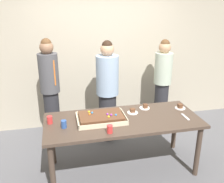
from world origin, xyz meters
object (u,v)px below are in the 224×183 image
person_serving_front (162,83)px  plated_slice_near_right (145,107)px  plated_slice_near_left (133,111)px  person_striped_tie_right (107,91)px  plated_slice_far_left (180,107)px  drink_cup_middle (50,120)px  drink_cup_far_end (110,129)px  person_green_shirt_behind (50,90)px  cake_server_utensil (185,117)px  party_table (123,125)px  sheet_cake (101,118)px  drink_cup_nearest (64,124)px

person_serving_front → plated_slice_near_right: bearing=14.0°
plated_slice_near_left → person_striped_tie_right: size_ratio=0.09×
plated_slice_near_right → person_striped_tie_right: 0.76m
plated_slice_far_left → drink_cup_middle: bearing=-177.9°
drink_cup_middle → drink_cup_far_end: 0.81m
plated_slice_near_left → person_green_shirt_behind: size_ratio=0.09×
cake_server_utensil → person_serving_front: person_serving_front is taller
drink_cup_middle → person_serving_front: person_serving_front is taller
person_serving_front → person_striped_tie_right: 1.07m
party_table → person_serving_front: 1.50m
party_table → cake_server_utensil: bearing=-8.4°
plated_slice_near_left → plated_slice_far_left: (0.72, -0.01, 0.00)m
drink_cup_far_end → cake_server_utensil: 1.11m
drink_cup_middle → person_serving_front: bearing=26.7°
cake_server_utensil → plated_slice_near_right: bearing=138.5°
sheet_cake → drink_cup_far_end: (0.04, -0.34, 0.01)m
drink_cup_far_end → plated_slice_near_right: bearing=41.8°
drink_cup_middle → person_striped_tie_right: bearing=41.0°
drink_cup_nearest → person_striped_tie_right: size_ratio=0.06×
sheet_cake → drink_cup_nearest: 0.50m
plated_slice_near_left → person_striped_tie_right: (-0.21, 0.73, 0.07)m
drink_cup_middle → person_green_shirt_behind: (0.01, 0.92, 0.09)m
sheet_cake → person_green_shirt_behind: 1.19m
plated_slice_near_right → plated_slice_far_left: size_ratio=1.00×
sheet_cake → plated_slice_near_right: size_ratio=4.27×
plated_slice_far_left → person_striped_tie_right: bearing=141.8°
sheet_cake → plated_slice_near_left: size_ratio=4.27×
sheet_cake → plated_slice_near_right: (0.69, 0.24, -0.02)m
plated_slice_near_left → plated_slice_far_left: 0.72m
drink_cup_far_end → person_green_shirt_behind: (-0.70, 1.33, 0.09)m
person_green_shirt_behind → drink_cup_far_end: bearing=-6.0°
sheet_cake → drink_cup_far_end: size_ratio=6.40×
sheet_cake → drink_cup_middle: sheet_cake is taller
plated_slice_far_left → drink_cup_nearest: size_ratio=1.50×
sheet_cake → cake_server_utensil: sheet_cake is taller
person_serving_front → plated_slice_far_left: bearing=44.2°
plated_slice_near_right → person_striped_tie_right: size_ratio=0.09×
plated_slice_near_left → plated_slice_far_left: bearing=-0.6°
plated_slice_near_left → plated_slice_near_right: size_ratio=1.00×
plated_slice_near_left → person_serving_front: size_ratio=0.09×
party_table → drink_cup_nearest: drink_cup_nearest is taller
plated_slice_far_left → drink_cup_far_end: drink_cup_far_end is taller
sheet_cake → party_table: bearing=-5.4°
drink_cup_middle → cake_server_utensil: (1.80, -0.21, -0.05)m
plated_slice_near_right → person_serving_front: 1.03m
drink_cup_nearest → drink_cup_middle: same height
plated_slice_far_left → cake_server_utensil: bearing=-102.5°
plated_slice_far_left → person_striped_tie_right: 1.19m
drink_cup_middle → person_serving_front: (1.97, 0.99, 0.03)m
sheet_cake → drink_cup_nearest: bearing=-168.8°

